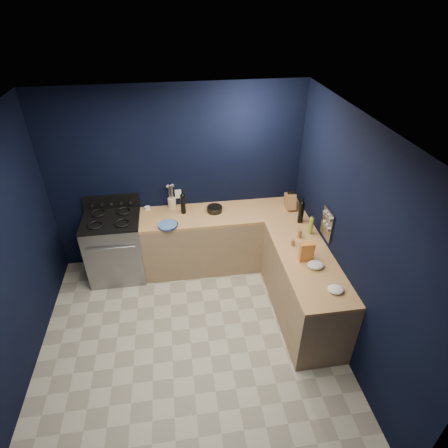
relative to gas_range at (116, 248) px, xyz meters
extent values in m
cube|color=#B3AF9C|center=(0.93, -1.42, -0.47)|extent=(3.50, 3.50, 0.02)
cube|color=silver|center=(0.93, -1.42, 2.15)|extent=(3.50, 3.50, 0.02)
cube|color=black|center=(0.93, 0.34, 0.84)|extent=(3.50, 0.02, 2.60)
cube|color=black|center=(2.69, -1.42, 0.84)|extent=(0.02, 3.50, 2.60)
cube|color=black|center=(0.93, -3.18, 0.84)|extent=(3.50, 0.02, 2.60)
cube|color=#9C7E59|center=(1.53, 0.02, -0.03)|extent=(2.30, 0.63, 0.86)
cube|color=#946030|center=(1.53, 0.02, 0.42)|extent=(2.30, 0.63, 0.04)
cube|color=#9C7E59|center=(2.37, -1.13, -0.03)|extent=(0.63, 1.67, 0.86)
cube|color=#946030|center=(2.37, -1.13, 0.42)|extent=(0.63, 1.67, 0.04)
cube|color=gray|center=(0.00, 0.00, 0.00)|extent=(0.76, 0.66, 0.92)
cube|color=black|center=(0.00, -0.32, -0.01)|extent=(0.59, 0.02, 0.42)
cube|color=black|center=(0.00, 0.00, 0.48)|extent=(0.76, 0.66, 0.03)
cube|color=black|center=(0.00, 0.30, 0.58)|extent=(0.76, 0.06, 0.20)
cube|color=gray|center=(2.67, -0.87, 0.72)|extent=(0.02, 0.28, 0.38)
cube|color=white|center=(0.93, 0.32, 0.62)|extent=(0.09, 0.02, 0.13)
cylinder|color=#3265A4|center=(0.76, -0.22, 0.46)|extent=(0.29, 0.29, 0.03)
cylinder|color=white|center=(0.48, 0.27, 0.46)|extent=(0.11, 0.11, 0.03)
cylinder|color=beige|center=(0.83, 0.27, 0.51)|extent=(0.13, 0.13, 0.14)
cylinder|color=black|center=(0.98, 0.09, 0.58)|extent=(0.09, 0.09, 0.28)
cylinder|color=black|center=(1.42, 0.06, 0.48)|extent=(0.25, 0.25, 0.08)
cube|color=olive|center=(2.49, 0.00, 0.55)|extent=(0.13, 0.26, 0.27)
cylinder|color=black|center=(2.52, -0.37, 0.59)|extent=(0.09, 0.09, 0.29)
cylinder|color=#90AC30|center=(2.56, -0.65, 0.56)|extent=(0.07, 0.07, 0.24)
cylinder|color=olive|center=(2.40, -0.71, 0.49)|extent=(0.06, 0.06, 0.11)
cylinder|color=olive|center=(2.27, -0.86, 0.48)|extent=(0.05, 0.05, 0.08)
cube|color=red|center=(2.33, -1.16, 0.56)|extent=(0.16, 0.08, 0.24)
ellipsoid|color=white|center=(2.40, -1.29, 0.47)|extent=(0.22, 0.20, 0.07)
ellipsoid|color=white|center=(2.47, -1.70, 0.47)|extent=(0.18, 0.16, 0.05)
camera|label=1|loc=(0.91, -4.30, 3.15)|focal=29.42mm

